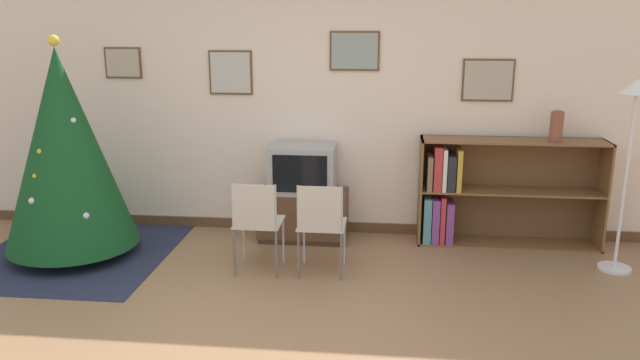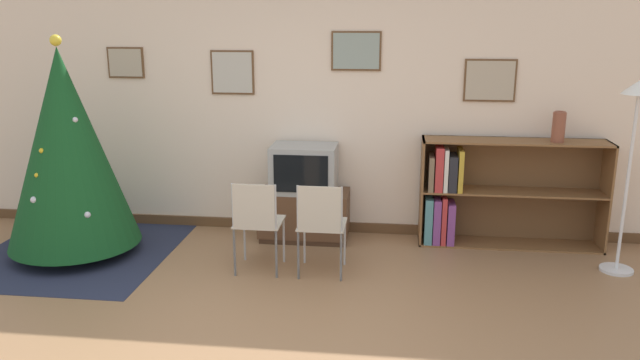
# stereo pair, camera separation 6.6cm
# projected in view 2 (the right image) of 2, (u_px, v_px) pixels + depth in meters

# --- Properties ---
(wall_back) EXTENTS (8.64, 0.11, 2.70)m
(wall_back) POSITION_uv_depth(u_px,v_px,m) (302.00, 99.00, 6.20)
(wall_back) COLOR beige
(wall_back) RESTS_ON ground_plane
(area_rug) EXTENTS (1.73, 1.87, 0.01)m
(area_rug) POSITION_uv_depth(u_px,v_px,m) (78.00, 253.00, 5.85)
(area_rug) COLOR #23283D
(area_rug) RESTS_ON ground_plane
(christmas_tree) EXTENTS (1.18, 1.18, 2.00)m
(christmas_tree) POSITION_uv_depth(u_px,v_px,m) (67.00, 149.00, 5.60)
(christmas_tree) COLOR maroon
(christmas_tree) RESTS_ON area_rug
(tv_console) EXTENTS (0.87, 0.46, 0.49)m
(tv_console) POSITION_uv_depth(u_px,v_px,m) (304.00, 215.00, 6.19)
(tv_console) COLOR #412A1A
(tv_console) RESTS_ON ground_plane
(television) EXTENTS (0.63, 0.44, 0.46)m
(television) POSITION_uv_depth(u_px,v_px,m) (304.00, 169.00, 6.06)
(television) COLOR #9E9E99
(television) RESTS_ON tv_console
(folding_chair_left) EXTENTS (0.40, 0.40, 0.82)m
(folding_chair_left) POSITION_uv_depth(u_px,v_px,m) (257.00, 221.00, 5.29)
(folding_chair_left) COLOR #BCB29E
(folding_chair_left) RESTS_ON ground_plane
(folding_chair_right) EXTENTS (0.40, 0.40, 0.82)m
(folding_chair_right) POSITION_uv_depth(u_px,v_px,m) (321.00, 223.00, 5.23)
(folding_chair_right) COLOR #BCB29E
(folding_chair_right) RESTS_ON ground_plane
(bookshelf) EXTENTS (1.72, 0.36, 1.03)m
(bookshelf) POSITION_uv_depth(u_px,v_px,m) (481.00, 193.00, 5.99)
(bookshelf) COLOR brown
(bookshelf) RESTS_ON ground_plane
(vase) EXTENTS (0.12, 0.12, 0.29)m
(vase) POSITION_uv_depth(u_px,v_px,m) (559.00, 126.00, 5.70)
(vase) COLOR brown
(vase) RESTS_ON bookshelf
(standing_lamp) EXTENTS (0.28, 0.28, 1.66)m
(standing_lamp) POSITION_uv_depth(u_px,v_px,m) (635.00, 127.00, 5.12)
(standing_lamp) COLOR silver
(standing_lamp) RESTS_ON ground_plane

